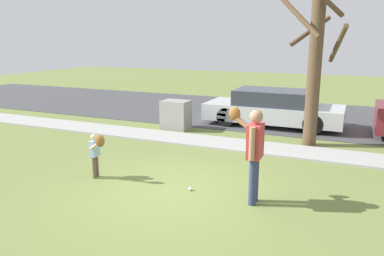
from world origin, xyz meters
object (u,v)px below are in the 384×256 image
object	(u,v)px
person_child	(96,149)
utility_cabinet	(176,115)
street_tree_near	(315,63)
parked_sedan_silver	(273,108)
baseball	(190,189)
person_adult	(253,147)

from	to	relation	value
person_child	utility_cabinet	bearing A→B (deg)	94.16
person_child	street_tree_near	xyz separation A→B (m)	(3.83, 4.56, 1.65)
person_child	street_tree_near	world-z (taller)	street_tree_near
parked_sedan_silver	person_child	bearing A→B (deg)	70.36
utility_cabinet	parked_sedan_silver	distance (m)	3.37
baseball	person_child	bearing A→B (deg)	-174.65
parked_sedan_silver	baseball	bearing A→B (deg)	87.58
person_child	parked_sedan_silver	distance (m)	7.02
person_adult	person_child	bearing A→B (deg)	0.97
street_tree_near	parked_sedan_silver	distance (m)	3.04
person_adult	utility_cabinet	bearing A→B (deg)	-52.31
street_tree_near	parked_sedan_silver	world-z (taller)	street_tree_near
person_child	baseball	distance (m)	2.19
baseball	street_tree_near	world-z (taller)	street_tree_near
baseball	utility_cabinet	bearing A→B (deg)	119.09
person_child	baseball	bearing A→B (deg)	3.76
baseball	parked_sedan_silver	world-z (taller)	parked_sedan_silver
parked_sedan_silver	utility_cabinet	bearing A→B (deg)	32.21
person_adult	street_tree_near	xyz separation A→B (m)	(0.50, 4.42, 1.25)
person_adult	street_tree_near	world-z (taller)	street_tree_near
utility_cabinet	parked_sedan_silver	world-z (taller)	parked_sedan_silver
person_child	utility_cabinet	distance (m)	4.85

